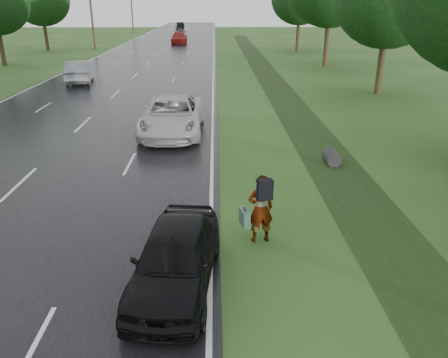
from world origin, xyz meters
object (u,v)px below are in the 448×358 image
dark_sedan (176,257)px  silver_sedan (80,71)px  pedestrian (260,208)px  white_pickup (172,116)px

dark_sedan → silver_sedan: 28.58m
pedestrian → white_pickup: size_ratio=0.31×
white_pickup → pedestrian: bearing=-71.8°
white_pickup → silver_sedan: bearing=121.5°
white_pickup → dark_sedan: bearing=-83.6°
pedestrian → silver_sedan: bearing=-76.7°
pedestrian → white_pickup: 10.86m
pedestrian → dark_sedan: (-2.04, -1.97, -0.22)m
white_pickup → dark_sedan: white_pickup is taller
pedestrian → dark_sedan: 2.85m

